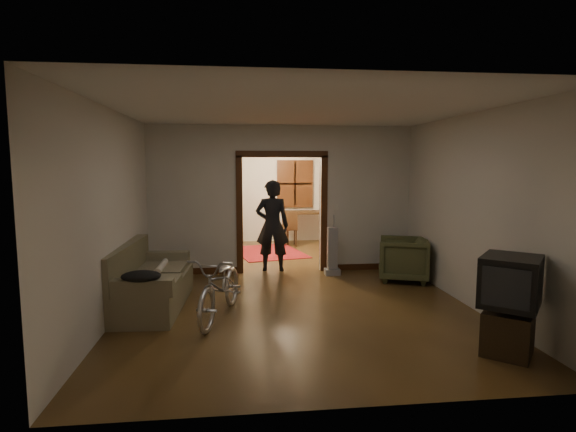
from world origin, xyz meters
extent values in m
cube|color=#3B2712|center=(0.00, 0.00, 0.00)|extent=(5.00, 8.50, 0.01)
cube|color=white|center=(0.00, 0.00, 2.80)|extent=(5.00, 8.50, 0.01)
cube|color=beige|center=(0.00, 4.25, 1.40)|extent=(5.00, 0.02, 2.80)
cube|color=beige|center=(-2.50, 0.00, 1.40)|extent=(0.02, 8.50, 2.80)
cube|color=beige|center=(2.50, 0.00, 1.40)|extent=(0.02, 8.50, 2.80)
cube|color=beige|center=(0.00, 0.75, 1.40)|extent=(5.00, 0.14, 2.80)
cube|color=#3B1D0D|center=(0.00, 0.75, 1.10)|extent=(1.74, 0.20, 2.32)
cube|color=black|center=(0.70, 4.21, 1.55)|extent=(0.98, 0.06, 1.28)
sphere|color=#FFE0A5|center=(0.00, 2.50, 2.35)|extent=(0.24, 0.24, 0.24)
cube|color=silver|center=(1.05, 0.68, 1.25)|extent=(0.08, 0.01, 0.12)
cube|color=brown|center=(-2.10, -1.23, 0.46)|extent=(1.00, 2.04, 0.92)
cylinder|color=beige|center=(-2.00, -0.93, 0.53)|extent=(0.09, 0.73, 0.09)
ellipsoid|color=black|center=(-2.05, -2.14, 0.68)|extent=(0.49, 0.36, 0.14)
imported|color=silver|center=(-1.08, -1.84, 0.44)|extent=(1.00, 1.77, 0.88)
imported|color=#454A29|center=(2.08, -0.19, 0.39)|extent=(1.07, 1.06, 0.77)
cube|color=black|center=(2.07, -3.36, 0.24)|extent=(0.71, 0.71, 0.48)
cube|color=black|center=(2.07, -3.36, 0.82)|extent=(0.84, 0.85, 0.54)
cube|color=gray|center=(0.91, 0.35, 0.45)|extent=(0.32, 0.28, 0.91)
imported|color=black|center=(-0.18, 0.82, 0.89)|extent=(0.69, 0.50, 1.77)
cube|color=maroon|center=(-0.13, 2.64, 0.01)|extent=(1.85, 2.19, 0.01)
cube|color=#21311D|center=(-1.40, 3.97, 0.96)|extent=(1.01, 0.63, 1.91)
sphere|color=#1E5972|center=(-1.40, 3.97, 1.94)|extent=(0.28, 0.28, 0.28)
cube|color=#301E10|center=(0.94, 3.82, 0.41)|extent=(1.16, 0.70, 0.83)
cube|color=#301E10|center=(0.45, 3.47, 0.44)|extent=(0.49, 0.49, 0.88)
camera|label=1|loc=(-0.85, -7.78, 2.06)|focal=28.00mm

